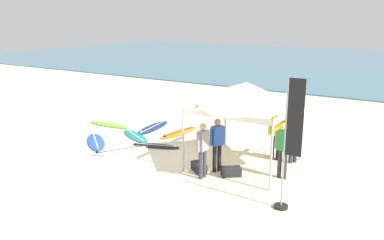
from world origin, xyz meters
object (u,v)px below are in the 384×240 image
(surfboard_orange, at_px, (179,133))
(person_yellow, at_px, (276,132))
(surfboard_lime, at_px, (109,124))
(gear_bag_by_pole, at_px, (231,172))
(surfboard_navy, at_px, (153,127))
(person_orange, at_px, (294,134))
(gear_bag_near_tent, at_px, (199,167))
(banner_flag, at_px, (289,150))
(canopy_tent, at_px, (246,94))
(surfboard_white, at_px, (120,150))
(surfboard_black, at_px, (156,146))
(person_grey, at_px, (203,147))
(person_blue, at_px, (217,141))
(surfboard_blue, at_px, (96,142))
(surfboard_teal, at_px, (135,136))
(person_green, at_px, (283,147))

(surfboard_orange, xyz_separation_m, person_yellow, (4.51, -0.90, 0.95))
(surfboard_lime, relative_size, gear_bag_by_pole, 3.64)
(surfboard_navy, xyz_separation_m, person_orange, (6.50, -0.91, 0.95))
(person_yellow, distance_m, person_orange, 0.60)
(person_yellow, xyz_separation_m, gear_bag_near_tent, (-1.65, -2.28, -0.85))
(banner_flag, bearing_deg, surfboard_lime, 158.83)
(surfboard_lime, relative_size, surfboard_navy, 0.89)
(canopy_tent, xyz_separation_m, surfboard_lime, (-7.19, 1.34, -2.35))
(surfboard_navy, height_order, gear_bag_near_tent, gear_bag_near_tent)
(surfboard_white, xyz_separation_m, person_orange, (5.68, 2.16, 0.95))
(surfboard_black, bearing_deg, person_grey, -29.10)
(person_grey, bearing_deg, canopy_tent, 69.38)
(surfboard_black, height_order, person_blue, person_blue)
(surfboard_orange, xyz_separation_m, gear_bag_by_pole, (3.88, -2.96, 0.10))
(surfboard_black, relative_size, surfboard_navy, 0.78)
(surfboard_lime, bearing_deg, surfboard_black, -20.31)
(surfboard_black, distance_m, gear_bag_by_pole, 3.79)
(surfboard_blue, bearing_deg, surfboard_lime, 121.28)
(surfboard_blue, xyz_separation_m, person_grey, (5.27, -0.84, 0.95))
(surfboard_white, xyz_separation_m, gear_bag_near_tent, (3.42, -0.16, 0.10))
(gear_bag_by_pole, bearing_deg, person_grey, -138.47)
(person_grey, relative_size, person_blue, 1.00)
(surfboard_blue, relative_size, banner_flag, 0.65)
(person_orange, bearing_deg, person_grey, -125.07)
(canopy_tent, height_order, gear_bag_near_tent, canopy_tent)
(person_grey, bearing_deg, person_yellow, 63.98)
(surfboard_blue, height_order, surfboard_teal, same)
(person_blue, bearing_deg, banner_flag, -26.42)
(surfboard_black, relative_size, surfboard_white, 0.95)
(canopy_tent, height_order, surfboard_lime, canopy_tent)
(banner_flag, height_order, gear_bag_near_tent, banner_flag)
(surfboard_black, distance_m, surfboard_lime, 3.84)
(canopy_tent, distance_m, surfboard_white, 5.11)
(canopy_tent, bearing_deg, gear_bag_near_tent, -127.72)
(surfboard_teal, height_order, person_grey, person_grey)
(gear_bag_by_pole, bearing_deg, surfboard_white, -179.35)
(canopy_tent, relative_size, person_yellow, 1.75)
(surfboard_black, bearing_deg, surfboard_orange, 97.39)
(surfboard_white, distance_m, person_yellow, 5.58)
(surfboard_blue, height_order, surfboard_orange, same)
(surfboard_orange, relative_size, person_grey, 1.30)
(canopy_tent, relative_size, surfboard_white, 1.48)
(canopy_tent, height_order, surfboard_white, canopy_tent)
(surfboard_orange, bearing_deg, gear_bag_near_tent, -47.95)
(surfboard_orange, distance_m, gear_bag_near_tent, 4.27)
(person_yellow, distance_m, person_green, 1.59)
(gear_bag_near_tent, bearing_deg, person_blue, 32.97)
(surfboard_navy, height_order, surfboard_orange, same)
(surfboard_blue, bearing_deg, surfboard_navy, 76.62)
(surfboard_navy, bearing_deg, person_grey, -38.08)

